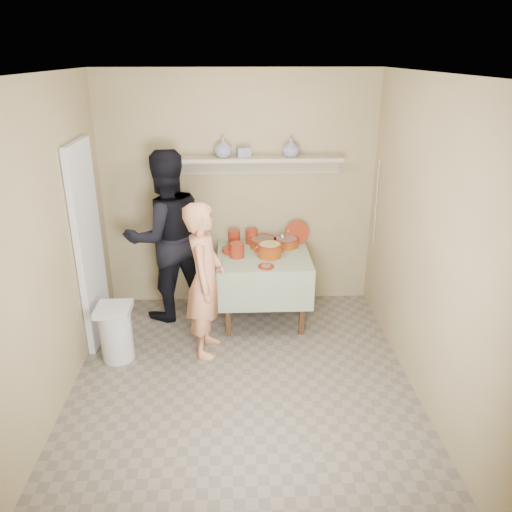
{
  "coord_description": "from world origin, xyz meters",
  "views": [
    {
      "loc": [
        -0.03,
        -3.61,
        2.74
      ],
      "look_at": [
        0.15,
        0.75,
        0.95
      ],
      "focal_mm": 35.0,
      "sensor_mm": 36.0,
      "label": 1
    }
  ],
  "objects_px": {
    "trash_bin": "(116,332)",
    "serving_table": "(263,264)",
    "cazuela_rice": "(270,249)",
    "person_cook": "(205,281)",
    "person_helper": "(166,237)"
  },
  "relations": [
    {
      "from": "person_helper",
      "to": "serving_table",
      "type": "bearing_deg",
      "value": 146.98
    },
    {
      "from": "serving_table",
      "to": "trash_bin",
      "type": "relative_size",
      "value": 1.74
    },
    {
      "from": "serving_table",
      "to": "trash_bin",
      "type": "height_order",
      "value": "serving_table"
    },
    {
      "from": "person_cook",
      "to": "cazuela_rice",
      "type": "bearing_deg",
      "value": -43.58
    },
    {
      "from": "person_helper",
      "to": "trash_bin",
      "type": "relative_size",
      "value": 3.3
    },
    {
      "from": "serving_table",
      "to": "trash_bin",
      "type": "xyz_separation_m",
      "value": [
        -1.43,
        -0.75,
        -0.36
      ]
    },
    {
      "from": "serving_table",
      "to": "cazuela_rice",
      "type": "bearing_deg",
      "value": -56.58
    },
    {
      "from": "trash_bin",
      "to": "person_cook",
      "type": "bearing_deg",
      "value": 7.15
    },
    {
      "from": "person_helper",
      "to": "trash_bin",
      "type": "bearing_deg",
      "value": 38.82
    },
    {
      "from": "person_cook",
      "to": "person_helper",
      "type": "relative_size",
      "value": 0.82
    },
    {
      "from": "person_cook",
      "to": "cazuela_rice",
      "type": "relative_size",
      "value": 4.59
    },
    {
      "from": "trash_bin",
      "to": "serving_table",
      "type": "bearing_deg",
      "value": 27.75
    },
    {
      "from": "person_cook",
      "to": "trash_bin",
      "type": "distance_m",
      "value": 0.98
    },
    {
      "from": "cazuela_rice",
      "to": "serving_table",
      "type": "bearing_deg",
      "value": 123.42
    },
    {
      "from": "person_cook",
      "to": "trash_bin",
      "type": "height_order",
      "value": "person_cook"
    }
  ]
}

